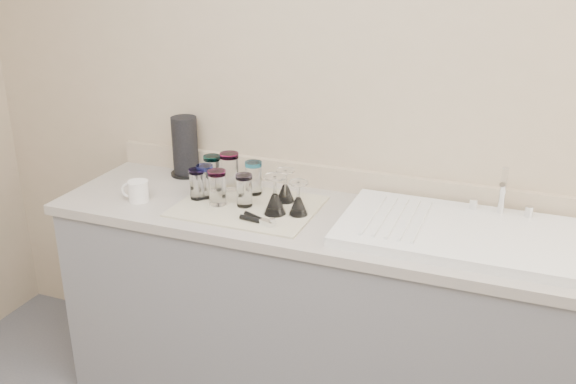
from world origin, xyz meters
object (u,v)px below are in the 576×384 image
at_px(goblet_back_left, 285,191).
at_px(goblet_front_right, 298,203).
at_px(tumbler_magenta, 197,184).
at_px(tumbler_purple, 254,178).
at_px(sink_unit, 455,231).
at_px(tumbler_blue, 217,187).
at_px(tumbler_extra, 205,181).
at_px(tumbler_teal, 212,172).
at_px(white_mug, 138,191).
at_px(can_opener, 258,220).
at_px(goblet_front_left, 275,201).
at_px(paper_towel_roll, 185,147).
at_px(tumbler_lavender, 244,190).
at_px(tumbler_cyan, 230,171).

xyz_separation_m(goblet_back_left, goblet_front_right, (0.10, -0.11, -0.00)).
bearing_deg(tumbler_magenta, tumbler_purple, 34.32).
distance_m(sink_unit, tumbler_purple, 0.84).
bearing_deg(tumbler_blue, goblet_front_right, 3.65).
bearing_deg(tumbler_extra, tumbler_purple, 31.85).
distance_m(tumbler_teal, tumbler_purple, 0.19).
bearing_deg(white_mug, tumbler_magenta, 22.71).
bearing_deg(can_opener, sink_unit, 13.00).
bearing_deg(tumbler_magenta, tumbler_extra, 48.17).
relative_size(goblet_front_right, can_opener, 0.89).
relative_size(goblet_front_left, paper_towel_roll, 0.58).
relative_size(tumbler_magenta, goblet_front_left, 0.82).
bearing_deg(can_opener, tumbler_magenta, 158.94).
height_order(goblet_front_right, can_opener, goblet_front_right).
bearing_deg(white_mug, goblet_back_left, 19.20).
height_order(sink_unit, tumbler_magenta, sink_unit).
distance_m(tumbler_blue, goblet_back_left, 0.27).
xyz_separation_m(tumbler_teal, tumbler_lavender, (0.21, -0.13, -0.01)).
distance_m(tumbler_teal, white_mug, 0.32).
xyz_separation_m(tumbler_blue, can_opener, (0.22, -0.10, -0.06)).
bearing_deg(tumbler_extra, goblet_front_left, -9.57).
relative_size(tumbler_blue, can_opener, 0.95).
bearing_deg(tumbler_cyan, goblet_front_left, -32.55).
xyz_separation_m(tumbler_magenta, white_mug, (-0.22, -0.09, -0.03)).
distance_m(tumbler_cyan, tumbler_blue, 0.18).
bearing_deg(white_mug, tumbler_blue, 11.87).
xyz_separation_m(tumbler_magenta, tumbler_lavender, (0.21, -0.00, 0.00)).
distance_m(goblet_back_left, goblet_front_right, 0.14).
bearing_deg(white_mug, tumbler_lavender, 12.07).
xyz_separation_m(tumbler_teal, goblet_front_left, (0.35, -0.16, -0.02)).
relative_size(goblet_front_left, goblet_front_right, 1.16).
relative_size(sink_unit, white_mug, 6.64).
relative_size(tumbler_purple, paper_towel_roll, 0.52).
relative_size(tumbler_magenta, goblet_front_right, 0.94).
distance_m(sink_unit, tumbler_cyan, 0.96).
distance_m(tumbler_cyan, tumbler_extra, 0.13).
relative_size(tumbler_lavender, goblet_front_right, 0.98).
xyz_separation_m(tumbler_extra, can_opener, (0.30, -0.15, -0.06)).
bearing_deg(paper_towel_roll, white_mug, -94.52).
bearing_deg(goblet_back_left, goblet_front_left, -85.78).
xyz_separation_m(white_mug, paper_towel_roll, (0.03, 0.35, 0.09)).
bearing_deg(can_opener, goblet_front_left, 73.74).
xyz_separation_m(tumbler_blue, goblet_front_left, (0.25, -0.00, -0.02)).
bearing_deg(tumbler_blue, tumbler_purple, 60.76).
xyz_separation_m(sink_unit, tumbler_lavender, (-0.82, -0.04, 0.06)).
xyz_separation_m(goblet_front_left, can_opener, (-0.03, -0.10, -0.04)).
relative_size(tumbler_lavender, can_opener, 0.87).
height_order(goblet_front_left, goblet_front_right, goblet_front_left).
distance_m(sink_unit, tumbler_magenta, 1.03).
height_order(goblet_back_left, can_opener, goblet_back_left).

